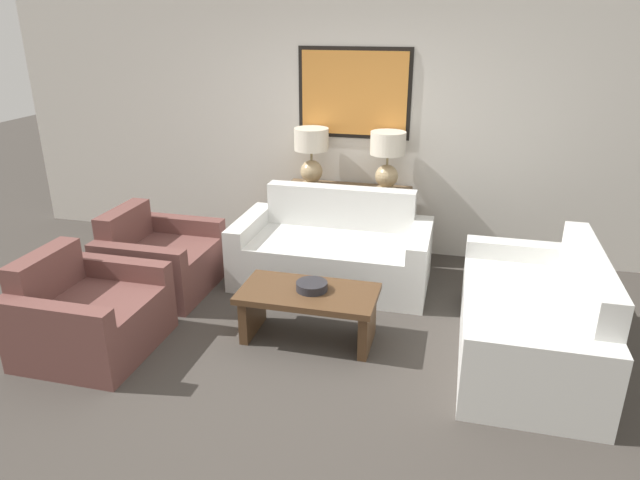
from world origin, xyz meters
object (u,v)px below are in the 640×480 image
decorative_bowl (312,286)px  armchair_near_camera (89,316)px  couch_by_side (533,321)px  coffee_table (308,304)px  table_lamp_left (311,150)px  couch_by_back_wall (333,253)px  table_lamp_right (388,154)px  armchair_near_back_wall (159,262)px  console_table (348,221)px

decorative_bowl → armchair_near_camera: 1.74m
couch_by_side → armchair_near_camera: (-3.32, -0.73, -0.02)m
coffee_table → table_lamp_left: bearing=104.1°
couch_by_back_wall → decorative_bowl: 1.12m
coffee_table → decorative_bowl: decorative_bowl is taller
couch_by_back_wall → table_lamp_right: bearing=60.4°
table_lamp_left → couch_by_side: bearing=-37.2°
decorative_bowl → armchair_near_back_wall: size_ratio=0.26×
armchair_near_back_wall → table_lamp_left: bearing=48.0°
couch_by_back_wall → coffee_table: couch_by_back_wall is taller
couch_by_back_wall → couch_by_side: (1.76, -0.94, 0.00)m
armchair_near_back_wall → armchair_near_camera: 1.09m
console_table → decorative_bowl: bearing=-87.4°
couch_by_side → coffee_table: size_ratio=1.71×
table_lamp_right → armchair_near_camera: (-1.96, -2.37, -0.86)m
decorative_bowl → armchair_near_camera: (-1.64, -0.57, -0.19)m
console_table → table_lamp_right: (0.40, 0.00, 0.75)m
armchair_near_camera → couch_by_side: bearing=12.4°
console_table → armchair_near_back_wall: 2.02m
table_lamp_left → table_lamp_right: same height
couch_by_side → table_lamp_left: bearing=142.8°
coffee_table → armchair_near_back_wall: armchair_near_back_wall is taller
table_lamp_left → couch_by_side: table_lamp_left is taller
table_lamp_right → decorative_bowl: (-0.32, -1.81, -0.67)m
table_lamp_left → couch_by_back_wall: 1.17m
couch_by_back_wall → decorative_bowl: bearing=-85.8°
coffee_table → armchair_near_camera: (-1.61, -0.54, -0.03)m
table_lamp_left → decorative_bowl: (0.48, -1.81, -0.67)m
coffee_table → armchair_near_back_wall: size_ratio=1.13×
table_lamp_left → table_lamp_right: (0.80, 0.00, 0.00)m
decorative_bowl → table_lamp_right: bearing=80.0°
decorative_bowl → armchair_near_camera: size_ratio=0.26×
table_lamp_right → coffee_table: 2.03m
console_table → armchair_near_camera: (-1.55, -2.37, -0.10)m
console_table → couch_by_back_wall: (0.00, -0.71, -0.09)m
coffee_table → decorative_bowl: size_ratio=4.35×
console_table → decorative_bowl: (0.08, -1.81, 0.08)m
couch_by_back_wall → decorative_bowl: size_ratio=7.43×
table_lamp_right → armchair_near_back_wall: (-1.96, -1.28, -0.86)m
table_lamp_left → coffee_table: size_ratio=0.56×
decorative_bowl → couch_by_side: bearing=5.5°
coffee_table → armchair_near_back_wall: 1.70m
couch_by_side → armchair_near_back_wall: size_ratio=1.93×
table_lamp_right → armchair_near_back_wall: 2.49m
couch_by_back_wall → couch_by_side: bearing=-28.0°
table_lamp_left → table_lamp_right: bearing=0.0°
coffee_table → decorative_bowl: (0.02, 0.02, 0.15)m
decorative_bowl → armchair_near_back_wall: (-1.64, 0.52, -0.19)m
couch_by_side → decorative_bowl: size_ratio=7.43×
console_table → couch_by_back_wall: size_ratio=0.71×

